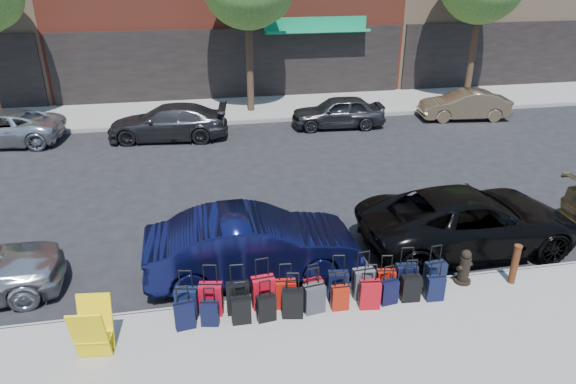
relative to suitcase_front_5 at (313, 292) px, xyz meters
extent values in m
plane|color=black|center=(0.01, 4.84, -0.43)|extent=(120.00, 120.00, 0.00)
cube|color=gray|center=(0.01, -1.66, -0.35)|extent=(60.00, 4.00, 0.15)
cube|color=gray|center=(0.01, 14.84, -0.35)|extent=(60.00, 4.00, 0.15)
cube|color=gray|center=(0.01, 0.36, -0.35)|extent=(60.00, 0.08, 0.15)
cube|color=gray|center=(0.01, 12.82, -0.35)|extent=(60.00, 0.08, 0.15)
cube|color=black|center=(0.01, 16.79, 1.27)|extent=(16.66, 0.15, 3.40)
cube|color=#0E8155|center=(4.01, 16.44, 2.77)|extent=(5.00, 0.91, 0.27)
cube|color=#0E8155|center=(4.01, 16.74, 3.12)|extent=(5.00, 0.10, 0.60)
cube|color=black|center=(16.01, 16.79, 1.27)|extent=(14.70, 0.15, 3.40)
cylinder|color=black|center=(0.51, 14.34, 2.12)|extent=(0.30, 0.30, 4.80)
cylinder|color=black|center=(11.01, 14.34, 2.12)|extent=(0.30, 0.30, 4.80)
cube|color=black|center=(-2.46, 0.06, 0.03)|extent=(0.45, 0.31, 0.62)
cylinder|color=black|center=(-2.46, 0.06, 0.71)|extent=(0.23, 0.08, 0.03)
cube|color=#9F0A1A|center=(-2.00, 0.06, 0.05)|extent=(0.48, 0.32, 0.66)
cylinder|color=black|center=(-2.00, 0.06, 0.77)|extent=(0.25, 0.08, 0.03)
cube|color=black|center=(-1.49, 0.00, 0.05)|extent=(0.45, 0.26, 0.65)
cylinder|color=black|center=(-1.49, 0.00, 0.76)|extent=(0.25, 0.05, 0.03)
cube|color=#B40B19|center=(-0.99, 0.09, 0.05)|extent=(0.46, 0.28, 0.67)
cylinder|color=black|center=(-0.99, 0.09, 0.78)|extent=(0.25, 0.06, 0.03)
cube|color=#991409|center=(-0.56, 0.00, 0.02)|extent=(0.42, 0.25, 0.60)
cylinder|color=black|center=(-0.56, 0.00, 0.67)|extent=(0.22, 0.05, 0.03)
cube|color=maroon|center=(0.00, 0.00, 0.00)|extent=(0.40, 0.26, 0.55)
cylinder|color=black|center=(0.00, 0.00, 0.59)|extent=(0.21, 0.07, 0.03)
cube|color=black|center=(0.53, 0.08, 0.03)|extent=(0.43, 0.28, 0.61)
cylinder|color=black|center=(0.53, 0.08, 0.68)|extent=(0.23, 0.07, 0.03)
cube|color=#424248|center=(1.05, 0.04, 0.04)|extent=(0.44, 0.26, 0.64)
cylinder|color=black|center=(1.05, 0.04, 0.73)|extent=(0.24, 0.05, 0.03)
cube|color=maroon|center=(1.53, 0.04, 0.00)|extent=(0.40, 0.26, 0.55)
cylinder|color=black|center=(1.53, 0.04, 0.59)|extent=(0.21, 0.07, 0.03)
cube|color=black|center=(1.95, 0.03, 0.04)|extent=(0.44, 0.27, 0.64)
cylinder|color=black|center=(1.95, 0.03, 0.73)|extent=(0.24, 0.05, 0.03)
cube|color=black|center=(2.58, 0.01, 0.04)|extent=(0.44, 0.28, 0.63)
cylinder|color=black|center=(2.58, 0.01, 0.72)|extent=(0.24, 0.06, 0.03)
cube|color=black|center=(-2.51, -0.27, -0.01)|extent=(0.39, 0.26, 0.54)
cylinder|color=black|center=(-2.51, -0.27, 0.58)|extent=(0.21, 0.06, 0.03)
cube|color=black|center=(-2.05, -0.26, -0.03)|extent=(0.36, 0.25, 0.49)
cylinder|color=black|center=(-2.05, -0.26, 0.50)|extent=(0.19, 0.07, 0.03)
cube|color=black|center=(-1.47, -0.31, -0.01)|extent=(0.36, 0.21, 0.54)
cylinder|color=black|center=(-1.47, -0.31, 0.57)|extent=(0.20, 0.03, 0.03)
cube|color=black|center=(-0.99, -0.32, -0.02)|extent=(0.38, 0.25, 0.52)
cylinder|color=black|center=(-0.99, -0.32, 0.55)|extent=(0.20, 0.06, 0.03)
cube|color=black|center=(-0.48, -0.31, 0.01)|extent=(0.43, 0.30, 0.59)
cylinder|color=black|center=(-0.48, -0.31, 0.65)|extent=(0.22, 0.07, 0.03)
cube|color=#343438|center=(-0.04, -0.24, 0.02)|extent=(0.43, 0.29, 0.59)
cylinder|color=black|center=(-0.04, -0.24, 0.66)|extent=(0.23, 0.07, 0.03)
cube|color=maroon|center=(0.48, -0.26, -0.03)|extent=(0.34, 0.20, 0.50)
cylinder|color=black|center=(0.48, -0.26, 0.51)|extent=(0.19, 0.04, 0.03)
cube|color=#A50A14|center=(1.06, -0.32, 0.02)|extent=(0.42, 0.28, 0.59)
cylinder|color=black|center=(1.06, -0.32, 0.66)|extent=(0.23, 0.06, 0.03)
cube|color=black|center=(1.48, -0.26, -0.02)|extent=(0.38, 0.25, 0.52)
cylinder|color=black|center=(1.48, -0.26, 0.54)|extent=(0.20, 0.06, 0.03)
cube|color=black|center=(1.94, -0.25, 0.00)|extent=(0.40, 0.25, 0.56)
cylinder|color=black|center=(1.94, -0.25, 0.61)|extent=(0.21, 0.05, 0.03)
cube|color=black|center=(2.43, -0.32, -0.02)|extent=(0.37, 0.22, 0.52)
cylinder|color=black|center=(2.43, -0.32, 0.56)|extent=(0.20, 0.04, 0.03)
cylinder|color=black|center=(3.30, 0.13, -0.25)|extent=(0.35, 0.35, 0.06)
cylinder|color=black|center=(3.30, 0.13, 0.05)|extent=(0.23, 0.23, 0.55)
sphere|color=black|center=(3.30, 0.13, 0.39)|extent=(0.21, 0.21, 0.21)
cylinder|color=black|center=(3.30, 0.13, 0.11)|extent=(0.40, 0.23, 0.10)
cylinder|color=#38190C|center=(4.32, -0.08, 0.16)|extent=(0.15, 0.15, 0.88)
cylinder|color=#38190C|center=(4.32, -0.08, 0.60)|extent=(0.17, 0.17, 0.04)
cube|color=yellow|center=(-4.06, -0.87, 0.25)|extent=(0.61, 0.33, 1.04)
cube|color=yellow|center=(-4.02, -0.50, 0.25)|extent=(0.61, 0.33, 1.04)
cube|color=yellow|center=(-4.04, -0.69, 0.09)|extent=(0.62, 0.45, 0.02)
imported|color=#0C0F37|center=(-1.01, 1.44, 0.33)|extent=(4.66, 1.72, 1.53)
imported|color=black|center=(4.23, 1.70, 0.30)|extent=(5.30, 2.51, 1.46)
imported|color=silver|center=(-9.23, 11.92, 0.20)|extent=(4.66, 2.47, 1.25)
imported|color=#2E2E31|center=(-3.06, 11.41, 0.23)|extent=(4.73, 2.36, 1.32)
imported|color=#303033|center=(3.78, 11.64, 0.22)|extent=(3.89, 1.80, 1.29)
imported|color=#947D5A|center=(9.47, 11.74, 0.20)|extent=(3.92, 1.75, 1.25)
camera|label=1|loc=(-2.05, -8.16, 6.05)|focal=32.00mm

